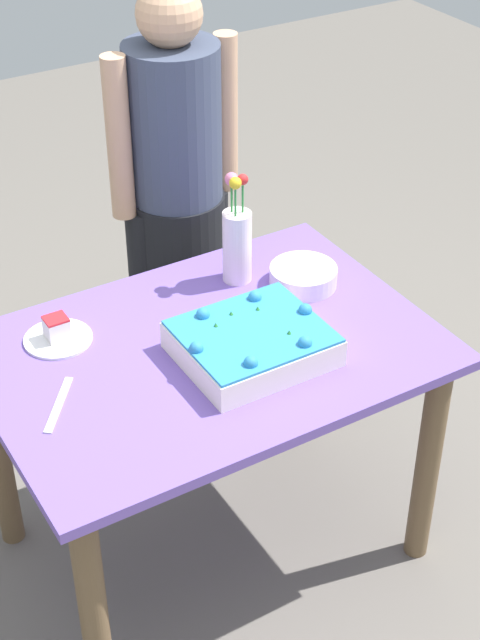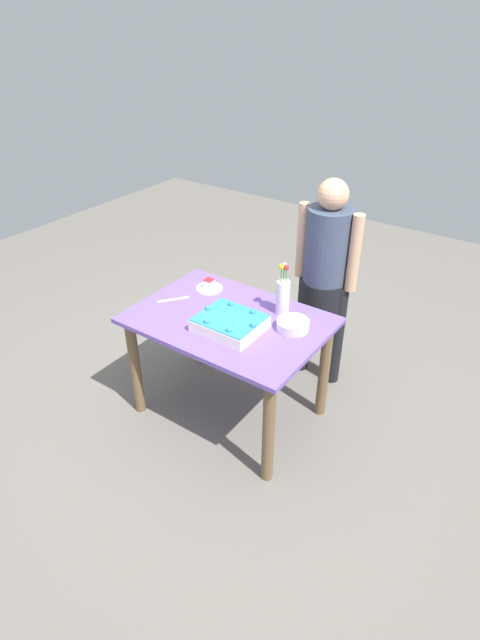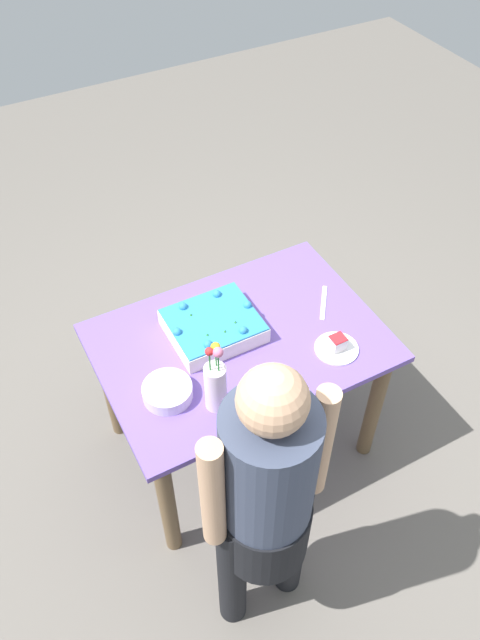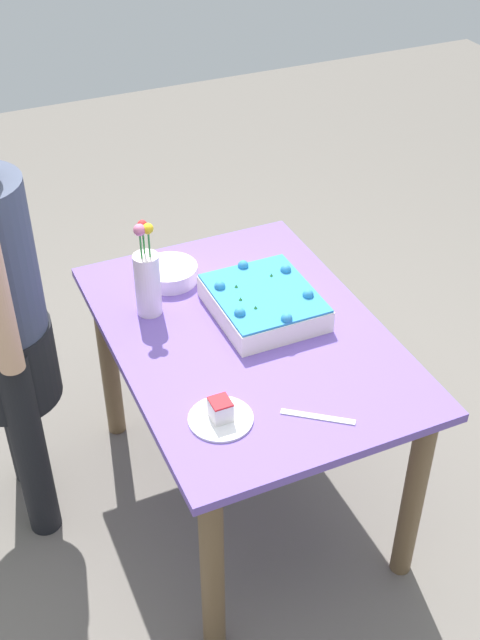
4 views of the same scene
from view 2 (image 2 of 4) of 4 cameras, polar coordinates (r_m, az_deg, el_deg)
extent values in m
plane|color=#666059|center=(3.51, -1.15, -10.27)|extent=(8.00, 8.00, 0.00)
cube|color=#6B4FAA|center=(3.07, -1.30, -0.03)|extent=(1.18, 0.83, 0.03)
cylinder|color=brown|center=(3.36, -11.87, -5.33)|extent=(0.07, 0.07, 0.72)
cylinder|color=brown|center=(2.85, 3.27, -12.70)|extent=(0.07, 0.07, 0.72)
cylinder|color=brown|center=(3.76, -4.54, -0.22)|extent=(0.07, 0.07, 0.72)
cylinder|color=brown|center=(3.31, 9.59, -5.69)|extent=(0.07, 0.07, 0.72)
cube|color=white|center=(2.93, -1.17, -0.44)|extent=(0.37, 0.32, 0.07)
cube|color=#2C82BF|center=(2.91, -1.17, 0.25)|extent=(0.36, 0.31, 0.01)
sphere|color=#2C82BF|center=(2.83, 1.50, -0.60)|extent=(0.04, 0.04, 0.04)
sphere|color=#2C82BF|center=(2.95, 1.47, 0.92)|extent=(0.04, 0.04, 0.04)
sphere|color=#2C82BF|center=(3.03, -1.10, 1.83)|extent=(0.04, 0.04, 0.04)
sphere|color=#2C82BF|center=(2.99, -3.71, 1.33)|extent=(0.04, 0.04, 0.04)
sphere|color=#2C82BF|center=(2.87, -3.90, -0.15)|extent=(0.04, 0.04, 0.04)
sphere|color=#2C82BF|center=(2.79, -1.26, -1.18)|extent=(0.04, 0.04, 0.04)
cone|color=#2D8438|center=(2.83, -0.72, -0.63)|extent=(0.02, 0.02, 0.02)
cone|color=#2D8438|center=(2.99, -1.59, 1.28)|extent=(0.02, 0.02, 0.02)
cone|color=#2D8438|center=(2.93, 0.59, 0.59)|extent=(0.02, 0.02, 0.02)
cone|color=#2D8438|center=(2.98, -0.36, 1.14)|extent=(0.02, 0.02, 0.02)
cylinder|color=white|center=(3.39, -3.53, 3.64)|extent=(0.18, 0.18, 0.01)
cube|color=white|center=(3.37, -3.55, 4.13)|extent=(0.06, 0.06, 0.06)
cube|color=red|center=(3.36, -3.56, 4.61)|extent=(0.06, 0.06, 0.01)
cube|color=silver|center=(3.28, -7.63, 2.35)|extent=(0.14, 0.18, 0.00)
cylinder|color=white|center=(3.07, 4.91, 2.59)|extent=(0.08, 0.08, 0.22)
cylinder|color=#2D8438|center=(2.99, 5.30, 5.14)|extent=(0.01, 0.01, 0.10)
sphere|color=red|center=(2.96, 5.34, 6.01)|extent=(0.03, 0.03, 0.03)
cylinder|color=#2D8438|center=(3.01, 5.05, 5.39)|extent=(0.01, 0.01, 0.10)
sphere|color=#D36B95|center=(2.99, 5.10, 6.25)|extent=(0.04, 0.04, 0.04)
cylinder|color=#2D8438|center=(2.99, 4.74, 5.22)|extent=(0.01, 0.01, 0.10)
sphere|color=gold|center=(2.97, 4.78, 6.09)|extent=(0.03, 0.03, 0.03)
cylinder|color=silver|center=(2.96, 6.08, -0.55)|extent=(0.19, 0.19, 0.06)
cylinder|color=black|center=(3.70, 7.27, -0.48)|extent=(0.11, 0.11, 0.78)
cylinder|color=black|center=(3.61, 10.89, -1.75)|extent=(0.11, 0.11, 0.78)
cylinder|color=black|center=(3.52, 9.43, 2.58)|extent=(0.31, 0.31, 0.28)
cylinder|color=#3A4359|center=(3.35, 10.00, 8.24)|extent=(0.30, 0.30, 0.52)
sphere|color=tan|center=(3.23, 10.59, 13.92)|extent=(0.20, 0.20, 0.20)
cylinder|color=tan|center=(3.42, 7.16, 9.03)|extent=(0.08, 0.08, 0.52)
cylinder|color=tan|center=(3.28, 12.95, 7.40)|extent=(0.08, 0.08, 0.52)
camera|label=1|loc=(2.55, -53.00, 18.85)|focal=55.00mm
camera|label=3|loc=(3.70, 28.75, 34.44)|focal=35.00mm
camera|label=4|loc=(4.46, -16.42, 30.39)|focal=45.00mm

